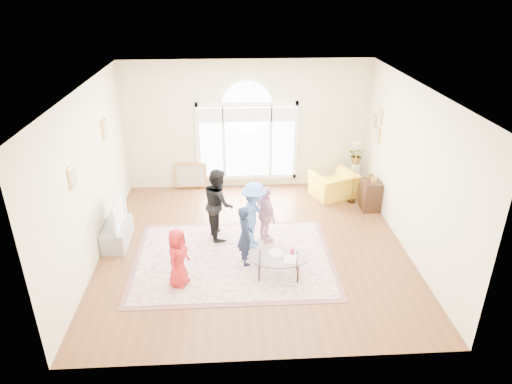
{
  "coord_description": "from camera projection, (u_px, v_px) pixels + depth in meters",
  "views": [
    {
      "loc": [
        -0.41,
        -7.8,
        4.93
      ],
      "look_at": [
        0.06,
        0.3,
        1.07
      ],
      "focal_mm": 32.0,
      "sensor_mm": 36.0,
      "label": 1
    }
  ],
  "objects": [
    {
      "name": "area_rug",
      "position": [
        234.0,
        259.0,
        8.75
      ],
      "size": [
        3.6,
        2.6,
        0.02
      ],
      "primitive_type": "cube",
      "color": "beige",
      "rests_on": "ground"
    },
    {
      "name": "rug_border",
      "position": [
        234.0,
        259.0,
        8.76
      ],
      "size": [
        3.8,
        2.8,
        0.01
      ],
      "primitive_type": "cube",
      "color": "brown",
      "rests_on": "ground"
    },
    {
      "name": "coffee_table",
      "position": [
        279.0,
        258.0,
        8.1
      ],
      "size": [
        1.13,
        0.78,
        0.54
      ],
      "rotation": [
        0.0,
        0.0,
        -0.09
      ],
      "color": "silver",
      "rests_on": "ground"
    },
    {
      "name": "child_pink",
      "position": [
        266.0,
        215.0,
        9.09
      ],
      "size": [
        0.56,
        0.77,
        1.21
      ],
      "primitive_type": "imported",
      "rotation": [
        0.0,
        0.0,
        1.99
      ],
      "color": "#DC9EB7",
      "rests_on": "area_rug"
    },
    {
      "name": "plant_pedestal",
      "position": [
        355.0,
        176.0,
        11.5
      ],
      "size": [
        0.2,
        0.2,
        0.7
      ],
      "primitive_type": "cylinder",
      "color": "white",
      "rests_on": "ground"
    },
    {
      "name": "side_cabinet",
      "position": [
        370.0,
        195.0,
        10.53
      ],
      "size": [
        0.4,
        0.5,
        0.7
      ],
      "primitive_type": "cube",
      "color": "black",
      "rests_on": "ground"
    },
    {
      "name": "television",
      "position": [
        114.0,
        212.0,
        9.0
      ],
      "size": [
        0.17,
        1.0,
        0.58
      ],
      "color": "black",
      "rests_on": "tv_console"
    },
    {
      "name": "floor_lamp",
      "position": [
        357.0,
        152.0,
        10.44
      ],
      "size": [
        0.3,
        0.3,
        1.51
      ],
      "color": "black",
      "rests_on": "ground"
    },
    {
      "name": "tv_console",
      "position": [
        117.0,
        234.0,
        9.21
      ],
      "size": [
        0.45,
        1.0,
        0.42
      ],
      "primitive_type": "cube",
      "color": "#999DA1",
      "rests_on": "ground"
    },
    {
      "name": "room_shell",
      "position": [
        248.0,
        129.0,
        11.05
      ],
      "size": [
        6.0,
        6.0,
        6.0
      ],
      "color": "beige",
      "rests_on": "ground"
    },
    {
      "name": "child_navy",
      "position": [
        245.0,
        235.0,
        8.39
      ],
      "size": [
        0.37,
        0.48,
        1.17
      ],
      "primitive_type": "imported",
      "rotation": [
        0.0,
        0.0,
        1.8
      ],
      "color": "#162039",
      "rests_on": "area_rug"
    },
    {
      "name": "armchair",
      "position": [
        334.0,
        185.0,
        11.09
      ],
      "size": [
        1.24,
        1.17,
        0.64
      ],
      "primitive_type": "imported",
      "rotation": [
        0.0,
        0.0,
        3.52
      ],
      "color": "yellow",
      "rests_on": "ground"
    },
    {
      "name": "child_blue",
      "position": [
        254.0,
        215.0,
        8.9
      ],
      "size": [
        0.79,
        1.01,
        1.37
      ],
      "primitive_type": "imported",
      "rotation": [
        0.0,
        0.0,
        1.2
      ],
      "color": "#5484D7",
      "rests_on": "area_rug"
    },
    {
      "name": "ground",
      "position": [
        254.0,
        247.0,
        9.17
      ],
      "size": [
        6.0,
        6.0,
        0.0
      ],
      "primitive_type": "plane",
      "color": "brown",
      "rests_on": "ground"
    },
    {
      "name": "child_red",
      "position": [
        178.0,
        258.0,
        7.82
      ],
      "size": [
        0.53,
        0.62,
        1.08
      ],
      "primitive_type": "imported",
      "rotation": [
        0.0,
        0.0,
        1.16
      ],
      "color": "red",
      "rests_on": "area_rug"
    },
    {
      "name": "leaning_picture",
      "position": [
        191.0,
        188.0,
        11.71
      ],
      "size": [
        0.8,
        0.14,
        0.62
      ],
      "primitive_type": "cube",
      "rotation": [
        -0.14,
        0.0,
        0.0
      ],
      "color": "tan",
      "rests_on": "ground"
    },
    {
      "name": "potted_plant",
      "position": [
        357.0,
        155.0,
        11.25
      ],
      "size": [
        0.52,
        0.49,
        0.46
      ],
      "primitive_type": "imported",
      "rotation": [
        0.0,
        0.0,
        -0.43
      ],
      "color": "#33722D",
      "rests_on": "plant_pedestal"
    },
    {
      "name": "child_black",
      "position": [
        219.0,
        204.0,
        9.22
      ],
      "size": [
        0.7,
        0.82,
        1.48
      ],
      "primitive_type": "imported",
      "rotation": [
        0.0,
        0.0,
        1.78
      ],
      "color": "black",
      "rests_on": "area_rug"
    }
  ]
}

